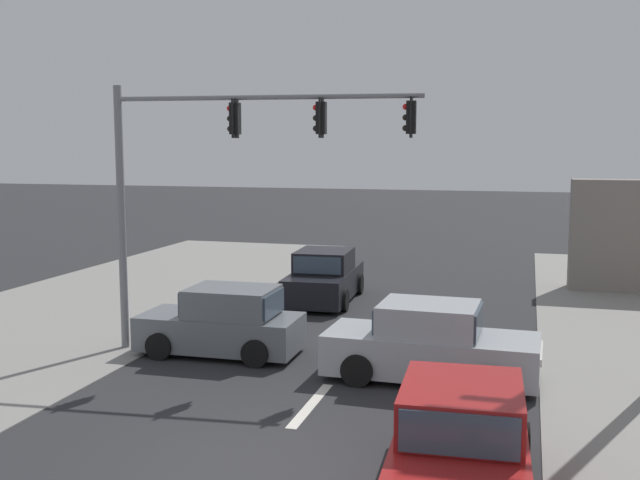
# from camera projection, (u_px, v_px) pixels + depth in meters

# --- Properties ---
(ground_plane) EXTENTS (140.00, 140.00, 0.00)m
(ground_plane) POSITION_uv_depth(u_px,v_px,m) (252.00, 475.00, 10.67)
(ground_plane) COLOR #28282B
(lane_dash_mid) EXTENTS (0.20, 2.40, 0.01)m
(lane_dash_mid) POSITION_uv_depth(u_px,v_px,m) (311.00, 405.00, 13.54)
(lane_dash_mid) COLOR silver
(lane_dash_mid) RESTS_ON ground
(lane_dash_far) EXTENTS (0.20, 2.40, 0.01)m
(lane_dash_far) POSITION_uv_depth(u_px,v_px,m) (368.00, 337.00, 18.32)
(lane_dash_far) COLOR silver
(lane_dash_far) RESTS_ON ground
(traffic_signal_mast) EXTENTS (6.87, 0.90, 6.00)m
(traffic_signal_mast) POSITION_uv_depth(u_px,v_px,m) (221.00, 160.00, 16.41)
(traffic_signal_mast) COLOR slate
(traffic_signal_mast) RESTS_ON ground
(hatchback_kerbside_parked) EXTENTS (3.66, 1.82, 1.53)m
(hatchback_kerbside_parked) POSITION_uv_depth(u_px,v_px,m) (224.00, 323.00, 16.79)
(hatchback_kerbside_parked) COLOR slate
(hatchback_kerbside_parked) RESTS_ON ground
(sedan_crossing_left) EXTENTS (4.28, 1.98, 1.56)m
(sedan_crossing_left) POSITION_uv_depth(u_px,v_px,m) (430.00, 345.00, 14.93)
(sedan_crossing_left) COLOR #A3A8AD
(sedan_crossing_left) RESTS_ON ground
(sedan_receding_far) EXTENTS (2.06, 4.32, 1.56)m
(sedan_receding_far) POSITION_uv_depth(u_px,v_px,m) (324.00, 278.00, 22.55)
(sedan_receding_far) COLOR black
(sedan_receding_far) RESTS_ON ground
(sedan_oncoming_mid) EXTENTS (2.04, 4.31, 1.56)m
(sedan_oncoming_mid) POSITION_uv_depth(u_px,v_px,m) (461.00, 448.00, 9.85)
(sedan_oncoming_mid) COLOR maroon
(sedan_oncoming_mid) RESTS_ON ground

